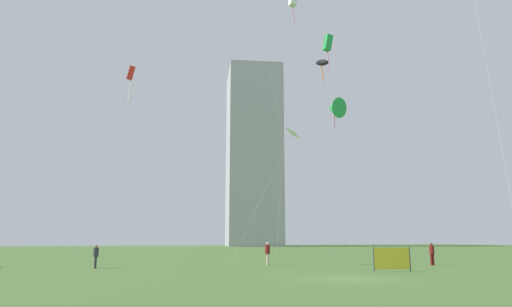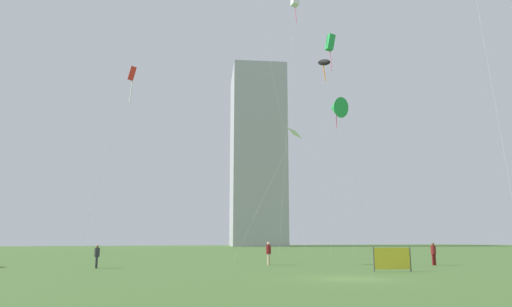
# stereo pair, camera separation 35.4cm
# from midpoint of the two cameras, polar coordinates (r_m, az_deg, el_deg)

# --- Properties ---
(ground) EXTENTS (280.00, 280.00, 0.00)m
(ground) POSITION_cam_midpoint_polar(r_m,az_deg,el_deg) (26.12, 11.86, -14.83)
(ground) COLOR #476B30
(person_standing_0) EXTENTS (0.40, 0.40, 1.81)m
(person_standing_0) POSITION_cam_midpoint_polar(r_m,az_deg,el_deg) (41.20, 21.20, -11.23)
(person_standing_0) COLOR maroon
(person_standing_0) RESTS_ON ground
(person_standing_1) EXTENTS (0.41, 0.41, 1.85)m
(person_standing_1) POSITION_cam_midpoint_polar(r_m,az_deg,el_deg) (38.86, 1.81, -11.97)
(person_standing_1) COLOR tan
(person_standing_1) RESTS_ON ground
(person_standing_2) EXTENTS (0.37, 0.37, 1.68)m
(person_standing_2) POSITION_cam_midpoint_polar(r_m,az_deg,el_deg) (36.50, -18.69, -11.69)
(person_standing_2) COLOR #2D2D33
(person_standing_2) RESTS_ON ground
(kite_flying_1) EXTENTS (3.84, 5.33, 16.97)m
(kite_flying_1) POSITION_cam_midpoint_polar(r_m,az_deg,el_deg) (42.38, -14.78, 9.23)
(kite_flying_1) COLOR silver
(kite_flying_1) RESTS_ON ground
(kite_flying_2) EXTENTS (2.13, 3.75, 23.05)m
(kite_flying_2) POSITION_cam_midpoint_polar(r_m,az_deg,el_deg) (55.63, 8.54, 10.96)
(kite_flying_2) COLOR silver
(kite_flying_2) RESTS_ON ground
(kite_flying_3) EXTENTS (8.20, 1.50, 14.49)m
(kite_flying_3) POSITION_cam_midpoint_polar(r_m,az_deg,el_deg) (52.82, 4.96, 2.45)
(kite_flying_3) COLOR silver
(kite_flying_3) RESTS_ON ground
(kite_flying_4) EXTENTS (8.42, 5.00, 17.64)m
(kite_flying_4) POSITION_cam_midpoint_polar(r_m,az_deg,el_deg) (52.30, 9.99, 5.54)
(kite_flying_4) COLOR silver
(kite_flying_4) RESTS_ON ground
(kite_flying_6) EXTENTS (2.93, 1.07, 29.48)m
(kite_flying_6) POSITION_cam_midpoint_polar(r_m,az_deg,el_deg) (65.33, 9.26, 13.25)
(kite_flying_6) COLOR silver
(kite_flying_6) RESTS_ON ground
(distant_highrise_0) EXTENTS (22.08, 26.10, 57.17)m
(distant_highrise_0) POSITION_cam_midpoint_polar(r_m,az_deg,el_deg) (151.08, 0.21, -0.39)
(distant_highrise_0) COLOR #A8A8AD
(distant_highrise_0) RESTS_ON ground
(event_banner) EXTENTS (2.53, 0.66, 1.58)m
(event_banner) POSITION_cam_midpoint_polar(r_m,az_deg,el_deg) (32.36, 16.68, -12.26)
(event_banner) COLOR #4C4C4C
(event_banner) RESTS_ON ground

